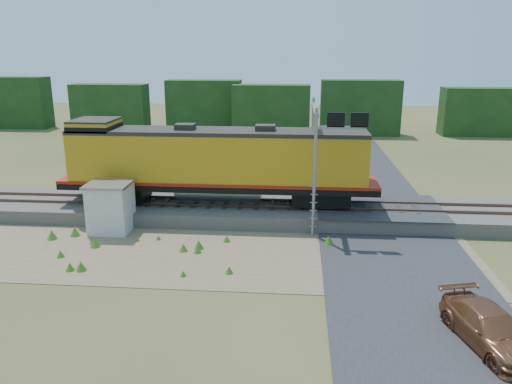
# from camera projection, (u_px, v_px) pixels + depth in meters

# --- Properties ---
(ground) EXTENTS (140.00, 140.00, 0.00)m
(ground) POSITION_uv_depth(u_px,v_px,m) (246.00, 258.00, 23.51)
(ground) COLOR #475123
(ground) RESTS_ON ground
(ballast) EXTENTS (70.00, 5.00, 0.80)m
(ballast) POSITION_uv_depth(u_px,v_px,m) (257.00, 211.00, 29.16)
(ballast) COLOR slate
(ballast) RESTS_ON ground
(rails) EXTENTS (70.00, 1.54, 0.16)m
(rails) POSITION_uv_depth(u_px,v_px,m) (257.00, 203.00, 29.02)
(rails) COLOR brown
(rails) RESTS_ON ballast
(dirt_shoulder) EXTENTS (26.00, 8.00, 0.03)m
(dirt_shoulder) POSITION_uv_depth(u_px,v_px,m) (206.00, 252.00, 24.15)
(dirt_shoulder) COLOR #8C7754
(dirt_shoulder) RESTS_ON ground
(road) EXTENTS (7.00, 66.00, 0.86)m
(road) POSITION_uv_depth(u_px,v_px,m) (395.00, 255.00, 23.62)
(road) COLOR #38383A
(road) RESTS_ON ground
(tree_line_north) EXTENTS (130.00, 3.00, 6.50)m
(tree_line_north) POSITION_uv_depth(u_px,v_px,m) (280.00, 106.00, 59.10)
(tree_line_north) COLOR #173A15
(tree_line_north) RESTS_ON ground
(weed_clumps) EXTENTS (15.00, 6.20, 0.56)m
(weed_clumps) POSITION_uv_depth(u_px,v_px,m) (174.00, 255.00, 23.90)
(weed_clumps) COLOR #3F7120
(weed_clumps) RESTS_ON ground
(locomotive) EXTENTS (18.20, 2.77, 4.69)m
(locomotive) POSITION_uv_depth(u_px,v_px,m) (213.00, 162.00, 28.58)
(locomotive) COLOR black
(locomotive) RESTS_ON rails
(shed) EXTENTS (2.31, 2.31, 2.70)m
(shed) POSITION_uv_depth(u_px,v_px,m) (111.00, 207.00, 26.72)
(shed) COLOR silver
(shed) RESTS_ON ground
(signal_gantry) EXTENTS (2.66, 6.20, 6.72)m
(signal_gantry) POSITION_uv_depth(u_px,v_px,m) (321.00, 134.00, 26.97)
(signal_gantry) COLOR gray
(signal_gantry) RESTS_ON ground
(car) EXTENTS (2.76, 4.59, 1.25)m
(car) POSITION_uv_depth(u_px,v_px,m) (490.00, 328.00, 16.38)
(car) COLOR brown
(car) RESTS_ON ground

